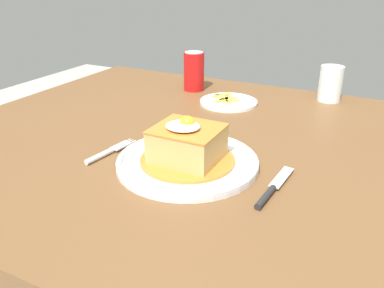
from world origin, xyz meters
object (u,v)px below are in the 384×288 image
object	(u,v)px
main_plate	(188,161)
knife	(271,191)
drinking_glass	(330,86)
fork	(107,153)
side_plate_fries	(228,102)
soda_can	(194,71)

from	to	relation	value
main_plate	knife	bearing A→B (deg)	-9.79
knife	drinking_glass	bearing A→B (deg)	90.23
fork	side_plate_fries	size ratio (longest dim) A/B	0.83
fork	soda_can	distance (m)	0.53
knife	soda_can	xyz separation A→B (m)	(-0.42, 0.52, 0.06)
fork	soda_can	bearing A→B (deg)	96.09
main_plate	side_plate_fries	world-z (taller)	main_plate
main_plate	side_plate_fries	distance (m)	0.42
main_plate	drinking_glass	xyz separation A→B (m)	(0.18, 0.58, 0.04)
soda_can	side_plate_fries	world-z (taller)	soda_can
drinking_glass	side_plate_fries	distance (m)	0.31
soda_can	side_plate_fries	bearing A→B (deg)	-27.90
soda_can	fork	bearing A→B (deg)	-83.91
drinking_glass	side_plate_fries	world-z (taller)	drinking_glass
fork	knife	size ratio (longest dim) A/B	0.86
drinking_glass	side_plate_fries	size ratio (longest dim) A/B	0.62
drinking_glass	knife	bearing A→B (deg)	-89.77
drinking_glass	soda_can	bearing A→B (deg)	-168.73
main_plate	drinking_glass	size ratio (longest dim) A/B	2.75
fork	drinking_glass	bearing A→B (deg)	59.63
main_plate	soda_can	distance (m)	0.55
drinking_glass	fork	bearing A→B (deg)	-120.37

